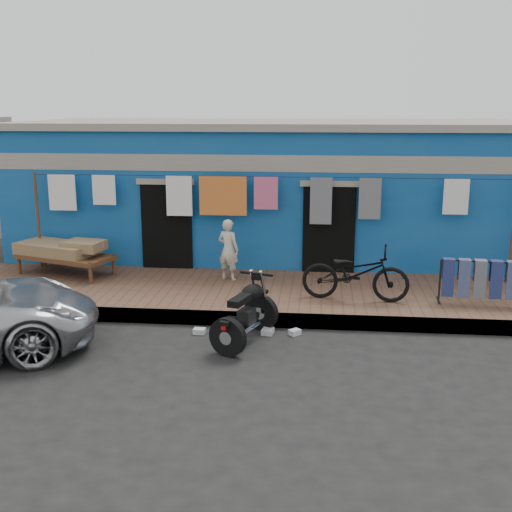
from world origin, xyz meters
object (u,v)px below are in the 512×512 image
Objects in this scene: bicycle at (356,267)px; seated_person at (228,250)px; charpoy at (66,258)px; jeans_rack at (487,281)px; motorcycle at (245,311)px.

seated_person is at bearing 71.24° from bicycle.
seated_person is 0.54× the size of charpoy.
bicycle reaches higher than charpoy.
bicycle is at bearing -179.80° from jeans_rack.
motorcycle is 4.51m from jeans_rack.
motorcycle is at bearing 139.14° from bicycle.
jeans_rack reaches higher than charpoy.
bicycle reaches higher than motorcycle.
jeans_rack is (4.17, 1.70, 0.14)m from motorcycle.
seated_person reaches higher than bicycle.
bicycle is (2.51, -1.17, -0.00)m from seated_person.
seated_person is 0.72× the size of jeans_rack.
charpoy is at bearing 171.74° from jeans_rack.
charpoy is 1.33× the size of jeans_rack.
seated_person reaches higher than charpoy.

